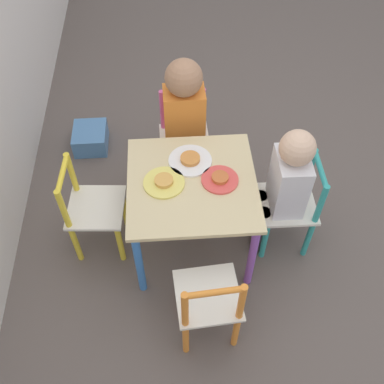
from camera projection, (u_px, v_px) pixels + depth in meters
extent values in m
plane|color=#5B514C|center=(192.00, 240.00, 2.32)|extent=(6.00, 6.00, 0.00)
cube|color=beige|center=(192.00, 183.00, 1.96)|extent=(0.57, 0.57, 0.02)
cylinder|color=#8E51BC|center=(252.00, 257.00, 2.00)|extent=(0.04, 0.04, 0.45)
cylinder|color=#DB3D38|center=(237.00, 173.00, 2.31)|extent=(0.04, 0.04, 0.45)
cylinder|color=#387AD1|center=(139.00, 264.00, 1.98)|extent=(0.04, 0.04, 0.45)
cylinder|color=green|center=(140.00, 178.00, 2.29)|extent=(0.04, 0.04, 0.45)
cube|color=silver|center=(185.00, 140.00, 2.38)|extent=(0.27, 0.27, 0.02)
cylinder|color=#E5599E|center=(167.00, 174.00, 2.42)|extent=(0.03, 0.03, 0.27)
cylinder|color=#E5599E|center=(206.00, 172.00, 2.43)|extent=(0.03, 0.03, 0.27)
cylinder|color=#E5599E|center=(165.00, 147.00, 2.56)|extent=(0.03, 0.03, 0.27)
cylinder|color=#E5599E|center=(202.00, 144.00, 2.57)|extent=(0.03, 0.03, 0.27)
cylinder|color=#E5599E|center=(163.00, 111.00, 2.35)|extent=(0.03, 0.03, 0.26)
cylinder|color=#E5599E|center=(203.00, 109.00, 2.36)|extent=(0.03, 0.03, 0.26)
cylinder|color=#E5599E|center=(182.00, 92.00, 2.27)|extent=(0.03, 0.21, 0.02)
cube|color=silver|center=(287.00, 204.00, 2.11)|extent=(0.26, 0.26, 0.02)
cylinder|color=teal|center=(258.00, 205.00, 2.29)|extent=(0.03, 0.03, 0.27)
cylinder|color=teal|center=(265.00, 240.00, 2.16)|extent=(0.03, 0.03, 0.27)
cylinder|color=teal|center=(299.00, 204.00, 2.30)|extent=(0.03, 0.03, 0.27)
cylinder|color=teal|center=(308.00, 238.00, 2.16)|extent=(0.03, 0.03, 0.27)
cylinder|color=teal|center=(310.00, 169.00, 2.09)|extent=(0.03, 0.03, 0.26)
cylinder|color=teal|center=(320.00, 205.00, 1.96)|extent=(0.03, 0.03, 0.26)
cylinder|color=teal|center=(321.00, 169.00, 1.94)|extent=(0.21, 0.03, 0.02)
cube|color=silver|center=(96.00, 207.00, 2.10)|extent=(0.28, 0.28, 0.02)
cylinder|color=yellow|center=(120.00, 243.00, 2.15)|extent=(0.03, 0.03, 0.27)
cylinder|color=yellow|center=(124.00, 208.00, 2.28)|extent=(0.03, 0.03, 0.27)
cylinder|color=yellow|center=(76.00, 243.00, 2.15)|extent=(0.03, 0.03, 0.27)
cylinder|color=yellow|center=(83.00, 208.00, 2.28)|extent=(0.03, 0.03, 0.27)
cylinder|color=yellow|center=(64.00, 210.00, 1.94)|extent=(0.03, 0.03, 0.26)
cylinder|color=yellow|center=(72.00, 173.00, 2.07)|extent=(0.03, 0.03, 0.26)
cylinder|color=yellow|center=(62.00, 174.00, 1.92)|extent=(0.21, 0.04, 0.02)
cube|color=silver|center=(208.00, 295.00, 1.82)|extent=(0.28, 0.28, 0.02)
cylinder|color=orange|center=(226.00, 285.00, 2.01)|extent=(0.03, 0.03, 0.27)
cylinder|color=orange|center=(179.00, 291.00, 1.99)|extent=(0.03, 0.03, 0.27)
cylinder|color=orange|center=(236.00, 331.00, 1.87)|extent=(0.03, 0.03, 0.27)
cylinder|color=orange|center=(186.00, 338.00, 1.85)|extent=(0.03, 0.03, 0.27)
cylinder|color=orange|center=(241.00, 303.00, 1.67)|extent=(0.03, 0.03, 0.26)
cylinder|color=orange|center=(185.00, 311.00, 1.65)|extent=(0.03, 0.03, 0.26)
cylinder|color=orange|center=(215.00, 292.00, 1.57)|extent=(0.04, 0.21, 0.02)
cylinder|color=#38383D|center=(177.00, 175.00, 2.41)|extent=(0.07, 0.07, 0.29)
cylinder|color=#38383D|center=(196.00, 174.00, 2.42)|extent=(0.07, 0.07, 0.29)
cube|color=orange|center=(184.00, 118.00, 2.24)|extent=(0.14, 0.20, 0.33)
sphere|color=#A37556|center=(184.00, 78.00, 2.05)|extent=(0.18, 0.18, 0.18)
cylinder|color=#38383D|center=(257.00, 213.00, 2.25)|extent=(0.07, 0.07, 0.29)
cylinder|color=#38383D|center=(260.00, 230.00, 2.19)|extent=(0.07, 0.07, 0.29)
cube|color=silver|center=(289.00, 182.00, 1.99)|extent=(0.20, 0.14, 0.30)
sphere|color=#DBB293|center=(297.00, 148.00, 1.82)|extent=(0.15, 0.15, 0.15)
cylinder|color=white|center=(190.00, 161.00, 2.03)|extent=(0.20, 0.20, 0.01)
cylinder|color=#D6843D|center=(190.00, 159.00, 2.02)|extent=(0.09, 0.09, 0.02)
cylinder|color=#E54C47|center=(220.00, 180.00, 1.96)|extent=(0.16, 0.16, 0.01)
cylinder|color=#CC6633|center=(220.00, 178.00, 1.95)|extent=(0.07, 0.07, 0.02)
cylinder|color=#EADB66|center=(164.00, 183.00, 1.95)|extent=(0.18, 0.18, 0.01)
cylinder|color=gold|center=(164.00, 180.00, 1.94)|extent=(0.08, 0.08, 0.02)
cube|color=#4C7FB7|center=(91.00, 138.00, 2.71)|extent=(0.22, 0.20, 0.12)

